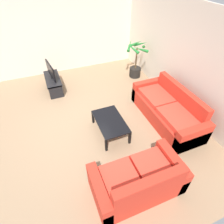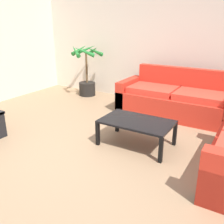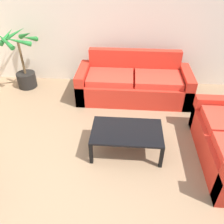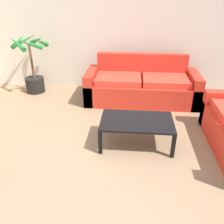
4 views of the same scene
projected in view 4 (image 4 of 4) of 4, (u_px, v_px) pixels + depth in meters
The scene contains 5 objects.
ground_plane at pixel (80, 171), 3.02m from camera, with size 6.60×6.60×0.00m, color #937556.
wall_back at pixel (106, 27), 5.05m from camera, with size 6.00×0.06×2.70m, color beige.
couch_main at pixel (141, 87), 4.84m from camera, with size 2.23×0.90×0.90m.
coffee_table at pixel (137, 123), 3.42m from camera, with size 1.05×0.64×0.39m.
potted_palm at pixel (33, 70), 5.16m from camera, with size 0.75×0.79×1.26m.
Camera 4 is at (0.61, -2.29, 2.06)m, focal length 37.93 mm.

